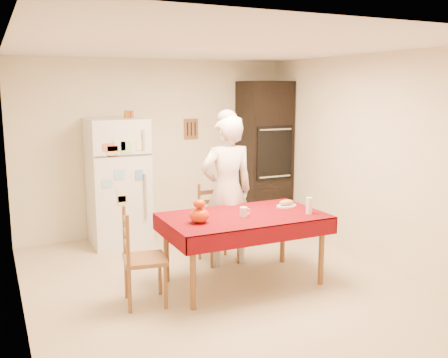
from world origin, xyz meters
TOP-DOWN VIEW (x-y plane):
  - floor at (0.00, 0.00)m, footprint 4.50×4.50m
  - room_shell at (0.00, 0.00)m, footprint 4.02×4.52m
  - refrigerator at (-0.65, 1.88)m, footprint 0.75×0.74m
  - oven_cabinet at (1.63, 1.93)m, footprint 0.70×0.62m
  - dining_table at (0.21, -0.11)m, footprint 1.70×1.00m
  - chair_far at (0.26, 0.69)m, footprint 0.44×0.42m
  - chair_left at (-0.96, -0.16)m, footprint 0.46×0.48m
  - seated_woman at (0.31, 0.50)m, footprint 0.68×0.47m
  - coffee_mug at (0.18, -0.18)m, footprint 0.08×0.08m
  - pumpkin_lower at (-0.33, -0.20)m, footprint 0.20×0.20m
  - pumpkin_upper at (-0.33, -0.20)m, footprint 0.12×0.12m
  - wine_glass at (0.88, -0.36)m, footprint 0.07×0.07m
  - bread_plate at (0.83, 0.01)m, footprint 0.24×0.24m
  - bread_loaf at (0.83, 0.01)m, footprint 0.18×0.10m
  - spice_jar_left at (-0.50, 1.93)m, footprint 0.05×0.05m
  - spice_jar_mid at (-0.48, 1.93)m, footprint 0.05×0.05m
  - spice_jar_right at (-0.42, 1.93)m, footprint 0.05×0.05m

SIDE VIEW (x-z plane):
  - floor at x=0.00m, z-range 0.00..0.00m
  - chair_far at x=0.26m, z-range 0.03..0.98m
  - chair_left at x=-0.96m, z-range 0.03..0.98m
  - dining_table at x=0.21m, z-range 0.31..1.07m
  - bread_plate at x=0.83m, z-range 0.76..0.78m
  - bread_loaf at x=0.83m, z-range 0.78..0.84m
  - coffee_mug at x=0.18m, z-range 0.76..0.86m
  - pumpkin_lower at x=-0.33m, z-range 0.76..0.91m
  - wine_glass at x=0.88m, z-range 0.76..0.94m
  - refrigerator at x=-0.65m, z-range 0.00..1.70m
  - seated_woman at x=0.31m, z-range 0.00..1.79m
  - pumpkin_upper at x=-0.33m, z-range 0.91..1.00m
  - oven_cabinet at x=1.63m, z-range 0.00..2.20m
  - room_shell at x=0.00m, z-range 0.37..2.88m
  - spice_jar_left at x=-0.50m, z-range 1.70..1.80m
  - spice_jar_mid at x=-0.48m, z-range 1.70..1.80m
  - spice_jar_right at x=-0.42m, z-range 1.70..1.80m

